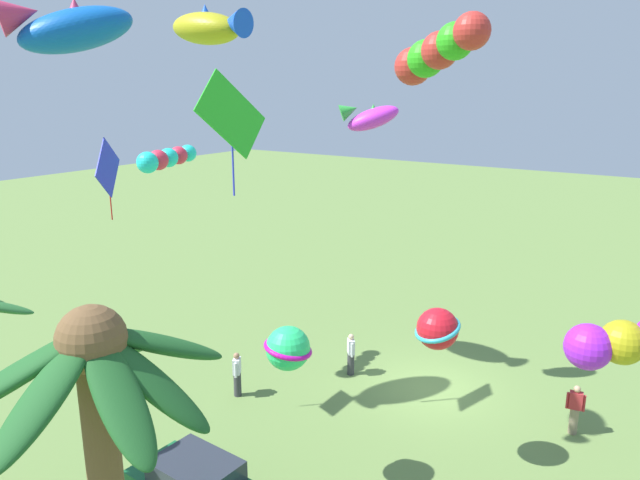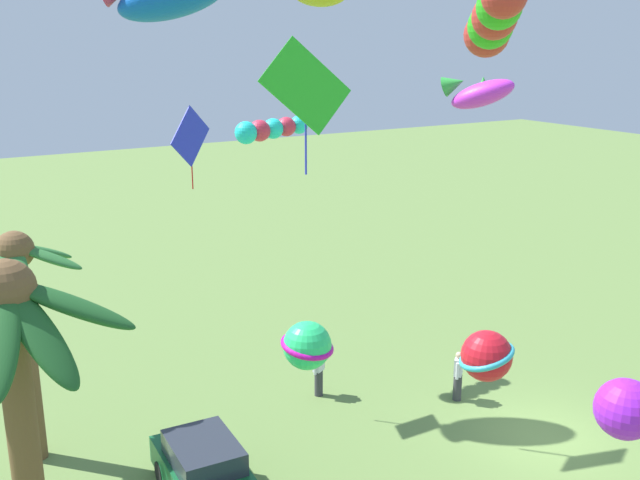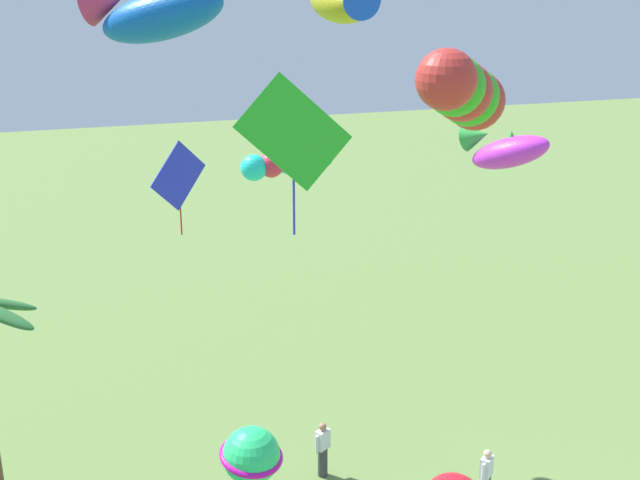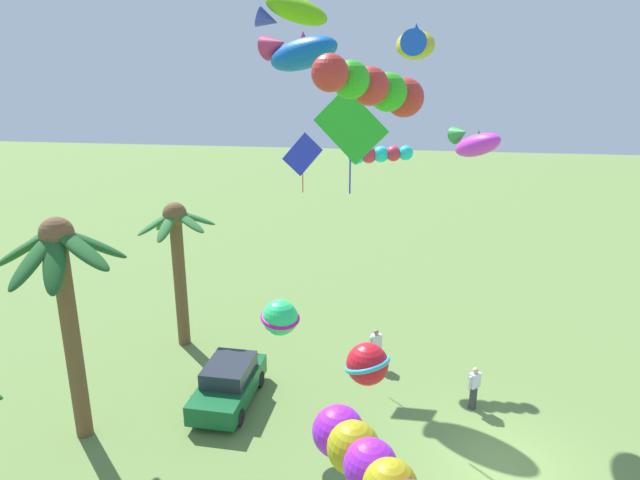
{
  "view_description": "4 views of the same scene",
  "coord_description": "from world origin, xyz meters",
  "px_view_note": "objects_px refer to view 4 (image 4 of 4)",
  "views": [
    {
      "loc": [
        -7.32,
        18.0,
        10.31
      ],
      "look_at": [
        1.65,
        4.63,
        6.17
      ],
      "focal_mm": 33.53,
      "sensor_mm": 36.0,
      "label": 1
    },
    {
      "loc": [
        -12.38,
        14.56,
        10.75
      ],
      "look_at": [
        3.74,
        5.07,
        5.55
      ],
      "focal_mm": 40.94,
      "sensor_mm": 36.0,
      "label": 2
    },
    {
      "loc": [
        -11.92,
        9.76,
        12.75
      ],
      "look_at": [
        3.75,
        4.75,
        7.24
      ],
      "focal_mm": 44.61,
      "sensor_mm": 36.0,
      "label": 3
    },
    {
      "loc": [
        -15.26,
        3.46,
        11.87
      ],
      "look_at": [
        1.98,
        5.89,
        6.27
      ],
      "focal_mm": 32.76,
      "sensor_mm": 36.0,
      "label": 4
    }
  ],
  "objects_px": {
    "spectator_2": "(474,388)",
    "kite_fish_9": "(299,52)",
    "kite_fish_0": "(475,143)",
    "kite_diamond_6": "(303,155)",
    "kite_tube_5": "(366,461)",
    "kite_ball_2": "(367,364)",
    "kite_fish_10": "(415,44)",
    "parked_car_0": "(229,383)",
    "kite_tube_3": "(378,154)",
    "kite_ball_4": "(280,318)",
    "spectator_1": "(376,348)",
    "kite_diamond_7": "(351,127)",
    "palm_tree_3": "(178,246)",
    "palm_tree_0": "(63,279)",
    "kite_tube_1": "(375,88)",
    "kite_fish_8": "(292,11)"
  },
  "relations": [
    {
      "from": "kite_fish_0",
      "to": "kite_tube_3",
      "type": "xyz_separation_m",
      "value": [
        5.99,
        3.01,
        -1.38
      ]
    },
    {
      "from": "kite_ball_2",
      "to": "kite_diamond_6",
      "type": "height_order",
      "value": "kite_diamond_6"
    },
    {
      "from": "kite_diamond_6",
      "to": "parked_car_0",
      "type": "bearing_deg",
      "value": 159.49
    },
    {
      "from": "palm_tree_3",
      "to": "kite_diamond_6",
      "type": "xyz_separation_m",
      "value": [
        0.97,
        -5.02,
        3.65
      ]
    },
    {
      "from": "spectator_1",
      "to": "kite_fish_9",
      "type": "height_order",
      "value": "kite_fish_9"
    },
    {
      "from": "parked_car_0",
      "to": "kite_fish_0",
      "type": "relative_size",
      "value": 1.99
    },
    {
      "from": "kite_fish_8",
      "to": "kite_tube_5",
      "type": "bearing_deg",
      "value": -162.47
    },
    {
      "from": "kite_ball_4",
      "to": "palm_tree_3",
      "type": "bearing_deg",
      "value": 45.93
    },
    {
      "from": "palm_tree_3",
      "to": "palm_tree_0",
      "type": "bearing_deg",
      "value": 171.18
    },
    {
      "from": "palm_tree_0",
      "to": "kite_ball_4",
      "type": "bearing_deg",
      "value": -78.14
    },
    {
      "from": "parked_car_0",
      "to": "kite_tube_5",
      "type": "distance_m",
      "value": 11.0
    },
    {
      "from": "palm_tree_3",
      "to": "kite_fish_9",
      "type": "xyz_separation_m",
      "value": [
        1.8,
        -4.78,
        7.49
      ]
    },
    {
      "from": "spectator_2",
      "to": "kite_fish_9",
      "type": "xyz_separation_m",
      "value": [
        4.99,
        6.91,
        11.07
      ]
    },
    {
      "from": "kite_ball_4",
      "to": "kite_ball_2",
      "type": "bearing_deg",
      "value": -133.59
    },
    {
      "from": "kite_ball_2",
      "to": "kite_ball_4",
      "type": "distance_m",
      "value": 4.0
    },
    {
      "from": "kite_fish_8",
      "to": "spectator_2",
      "type": "bearing_deg",
      "value": -89.27
    },
    {
      "from": "spectator_2",
      "to": "kite_diamond_7",
      "type": "height_order",
      "value": "kite_diamond_7"
    },
    {
      "from": "spectator_2",
      "to": "palm_tree_0",
      "type": "bearing_deg",
      "value": 104.45
    },
    {
      "from": "parked_car_0",
      "to": "kite_fish_0",
      "type": "distance_m",
      "value": 11.63
    },
    {
      "from": "kite_ball_2",
      "to": "kite_diamond_6",
      "type": "relative_size",
      "value": 0.71
    },
    {
      "from": "spectator_2",
      "to": "kite_ball_2",
      "type": "height_order",
      "value": "kite_ball_2"
    },
    {
      "from": "kite_tube_1",
      "to": "kite_ball_2",
      "type": "relative_size",
      "value": 1.78
    },
    {
      "from": "kite_fish_0",
      "to": "kite_fish_10",
      "type": "xyz_separation_m",
      "value": [
        4.96,
        1.75,
        2.77
      ]
    },
    {
      "from": "spectator_1",
      "to": "kite_fish_10",
      "type": "xyz_separation_m",
      "value": [
        1.54,
        -1.0,
        11.35
      ]
    },
    {
      "from": "parked_car_0",
      "to": "kite_fish_10",
      "type": "relative_size",
      "value": 1.23
    },
    {
      "from": "kite_ball_4",
      "to": "kite_diamond_6",
      "type": "distance_m",
      "value": 7.35
    },
    {
      "from": "spectator_2",
      "to": "kite_fish_9",
      "type": "distance_m",
      "value": 13.97
    },
    {
      "from": "kite_fish_0",
      "to": "kite_tube_5",
      "type": "bearing_deg",
      "value": 163.8
    },
    {
      "from": "kite_diamond_6",
      "to": "kite_fish_9",
      "type": "relative_size",
      "value": 0.62
    },
    {
      "from": "kite_fish_0",
      "to": "kite_tube_5",
      "type": "relative_size",
      "value": 0.57
    },
    {
      "from": "kite_diamond_6",
      "to": "kite_tube_5",
      "type": "bearing_deg",
      "value": -165.89
    },
    {
      "from": "parked_car_0",
      "to": "kite_tube_1",
      "type": "xyz_separation_m",
      "value": [
        -3.49,
        -5.02,
        10.35
      ]
    },
    {
      "from": "kite_ball_2",
      "to": "kite_fish_10",
      "type": "bearing_deg",
      "value": -6.39
    },
    {
      "from": "parked_car_0",
      "to": "kite_ball_4",
      "type": "distance_m",
      "value": 4.04
    },
    {
      "from": "kite_fish_0",
      "to": "kite_ball_4",
      "type": "bearing_deg",
      "value": 99.48
    },
    {
      "from": "spectator_2",
      "to": "kite_ball_2",
      "type": "xyz_separation_m",
      "value": [
        -4.7,
        3.48,
        3.32
      ]
    },
    {
      "from": "palm_tree_3",
      "to": "parked_car_0",
      "type": "distance_m",
      "value": 6.27
    },
    {
      "from": "kite_tube_5",
      "to": "kite_tube_3",
      "type": "bearing_deg",
      "value": 2.12
    },
    {
      "from": "parked_car_0",
      "to": "kite_fish_8",
      "type": "xyz_separation_m",
      "value": [
        0.74,
        -2.33,
        12.28
      ]
    },
    {
      "from": "kite_tube_1",
      "to": "kite_tube_3",
      "type": "relative_size",
      "value": 1.15
    },
    {
      "from": "kite_fish_0",
      "to": "kite_diamond_6",
      "type": "distance_m",
      "value": 7.97
    },
    {
      "from": "spectator_1",
      "to": "kite_diamond_7",
      "type": "height_order",
      "value": "kite_diamond_7"
    },
    {
      "from": "kite_tube_3",
      "to": "parked_car_0",
      "type": "bearing_deg",
      "value": 140.63
    },
    {
      "from": "spectator_1",
      "to": "kite_tube_5",
      "type": "bearing_deg",
      "value": -178.62
    },
    {
      "from": "palm_tree_0",
      "to": "kite_ball_2",
      "type": "xyz_separation_m",
      "value": [
        -1.43,
        -9.21,
        -1.32
      ]
    },
    {
      "from": "kite_fish_0",
      "to": "kite_diamond_7",
      "type": "relative_size",
      "value": 0.56
    },
    {
      "from": "kite_tube_1",
      "to": "kite_tube_5",
      "type": "bearing_deg",
      "value": -176.89
    },
    {
      "from": "spectator_1",
      "to": "kite_tube_3",
      "type": "xyz_separation_m",
      "value": [
        2.57,
        0.25,
        7.2
      ]
    },
    {
      "from": "palm_tree_0",
      "to": "kite_fish_9",
      "type": "relative_size",
      "value": 1.93
    },
    {
      "from": "kite_tube_3",
      "to": "kite_diamond_6",
      "type": "distance_m",
      "value": 3.01
    }
  ]
}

